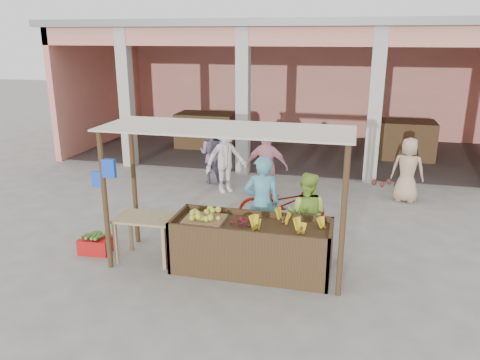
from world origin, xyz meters
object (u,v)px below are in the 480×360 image
(red_crate, at_px, (96,245))
(vendor_green, at_px, (306,212))
(side_table, at_px, (146,224))
(motorcycle, at_px, (282,203))
(vendor_blue, at_px, (262,200))
(fruit_stall, at_px, (251,248))

(red_crate, xyz_separation_m, vendor_green, (3.68, 0.82, 0.66))
(side_table, height_order, motorcycle, motorcycle)
(vendor_blue, bearing_deg, motorcycle, -112.70)
(fruit_stall, height_order, motorcycle, motorcycle)
(side_table, relative_size, motorcycle, 0.55)
(fruit_stall, bearing_deg, red_crate, -179.77)
(fruit_stall, relative_size, vendor_blue, 1.38)
(motorcycle, bearing_deg, fruit_stall, 164.96)
(red_crate, bearing_deg, vendor_blue, 12.31)
(red_crate, bearing_deg, vendor_green, 8.13)
(motorcycle, bearing_deg, vendor_green, -163.73)
(vendor_blue, bearing_deg, red_crate, 2.24)
(fruit_stall, distance_m, vendor_green, 1.21)
(vendor_blue, distance_m, vendor_green, 0.81)
(side_table, distance_m, red_crate, 1.14)
(fruit_stall, relative_size, motorcycle, 1.41)
(side_table, distance_m, vendor_blue, 2.08)
(vendor_green, relative_size, motorcycle, 0.87)
(vendor_green, bearing_deg, side_table, 23.56)
(side_table, bearing_deg, vendor_green, 15.48)
(vendor_blue, relative_size, vendor_green, 1.17)
(fruit_stall, bearing_deg, vendor_blue, 89.89)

